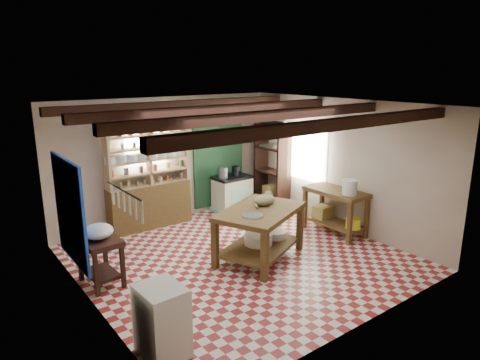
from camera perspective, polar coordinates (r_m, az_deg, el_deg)
floor at (r=7.45m, az=-0.03°, el=-10.42°), size 5.00×5.00×0.02m
ceiling at (r=6.77m, az=-0.03°, el=10.02°), size 5.00×5.00×0.02m
wall_back at (r=9.07m, az=-9.57°, el=2.68°), size 5.00×0.04×2.60m
wall_front at (r=5.31m, az=16.49°, el=-6.31°), size 5.00×0.04×2.60m
wall_left at (r=5.91m, az=-19.85°, el=-4.45°), size 0.04×5.00×2.60m
wall_right at (r=8.69m, az=13.28°, el=1.97°), size 0.04×5.00×2.60m
ceiling_beams at (r=6.78m, az=-0.03°, el=9.01°), size 5.00×3.80×0.15m
blue_wall_patch at (r=6.81m, az=-21.76°, el=-3.93°), size 0.04×1.40×1.60m
green_wall_patch at (r=9.68m, az=-2.90°, el=3.32°), size 1.30×0.04×2.30m
window_back at (r=8.76m, az=-12.52°, el=4.79°), size 0.90×0.02×0.80m
window_right at (r=9.31m, az=8.53°, el=3.66°), size 0.02×1.30×1.20m
utensil_rail at (r=4.70m, az=-15.22°, el=-2.78°), size 0.06×0.90×0.28m
pot_rack at (r=9.19m, az=-1.49°, el=8.60°), size 0.86×0.12×0.36m
shelving_unit at (r=8.71m, az=-12.14°, el=0.72°), size 1.70×0.34×2.20m
tall_rack at (r=9.83m, az=4.31°, el=1.98°), size 0.40×0.86×2.00m
work_table at (r=7.28m, az=2.64°, el=-7.21°), size 1.83×1.56×0.87m
stove at (r=9.71m, az=-1.05°, el=-1.78°), size 0.84×0.58×0.81m
prep_table at (r=6.80m, az=-18.07°, el=-10.27°), size 0.54×0.75×0.73m
white_cabinet at (r=5.10m, az=-10.39°, el=-18.01°), size 0.48×0.57×0.83m
right_counter at (r=8.56m, az=12.53°, el=-4.14°), size 0.63×1.24×0.88m
cat at (r=7.34m, az=3.24°, el=-2.67°), size 0.50×0.47×0.18m
steel_tray at (r=6.81m, az=1.71°, el=-4.75°), size 0.44×0.44×0.02m
basin_large at (r=7.39m, az=2.46°, el=-7.89°), size 0.64×0.64×0.17m
basin_small at (r=7.67m, az=4.85°, el=-7.23°), size 0.48×0.48×0.13m
kettle_left at (r=9.43m, az=-2.26°, el=1.00°), size 0.21×0.21×0.24m
kettle_right at (r=9.63m, az=-0.59°, el=1.23°), size 0.18×0.18×0.21m
enamel_bowl at (r=6.61m, az=-18.40°, el=-6.51°), size 0.46×0.46×0.22m
white_bucket at (r=8.15m, az=14.41°, el=-0.95°), size 0.28×0.28×0.28m
wicker_basket at (r=8.77m, az=11.00°, el=-4.18°), size 0.36×0.29×0.25m
yellow_tub at (r=8.34m, az=14.86°, el=-5.57°), size 0.28×0.28×0.20m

